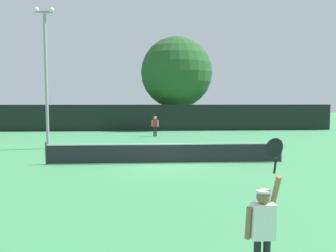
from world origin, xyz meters
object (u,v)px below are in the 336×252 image
(player_receiving, at_px, (155,124))
(parked_car_far, at_px, (247,119))
(light_pole, at_px, (46,70))
(large_tree, at_px, (177,73))
(parked_car_mid, at_px, (212,118))
(player_serving, at_px, (263,222))
(parked_car_near, at_px, (135,120))
(tennis_ball, at_px, (165,155))

(player_receiving, bearing_deg, parked_car_far, -136.91)
(player_receiving, distance_m, light_pole, 10.25)
(large_tree, bearing_deg, parked_car_far, 12.11)
(parked_car_mid, bearing_deg, player_serving, -93.63)
(player_serving, xyz_separation_m, parked_car_near, (-3.61, 32.87, -0.29))
(parked_car_near, height_order, parked_car_mid, same)
(player_serving, height_order, parked_car_mid, player_serving)
(player_receiving, height_order, large_tree, large_tree)
(large_tree, bearing_deg, player_receiving, -106.48)
(player_receiving, height_order, tennis_ball, player_receiving)
(player_serving, relative_size, large_tree, 0.25)
(player_serving, relative_size, parked_car_near, 0.55)
(player_serving, distance_m, light_pole, 18.28)
(tennis_ball, bearing_deg, player_receiving, 92.50)
(parked_car_near, bearing_deg, player_serving, -91.94)
(large_tree, bearing_deg, parked_car_mid, 48.13)
(parked_car_mid, height_order, parked_car_far, same)
(large_tree, height_order, parked_car_far, large_tree)
(player_serving, height_order, parked_car_near, player_serving)
(player_receiving, xyz_separation_m, light_pole, (-6.82, -6.59, 3.89))
(light_pole, xyz_separation_m, parked_car_near, (4.66, 17.02, -4.13))
(parked_car_near, relative_size, parked_car_mid, 1.01)
(large_tree, bearing_deg, tennis_ball, -96.59)
(player_receiving, distance_m, large_tree, 9.99)
(player_serving, distance_m, parked_car_mid, 36.79)
(player_serving, relative_size, parked_car_far, 0.57)
(tennis_ball, relative_size, large_tree, 0.01)
(player_serving, distance_m, player_receiving, 22.48)
(light_pole, distance_m, large_tree, 17.60)
(player_serving, xyz_separation_m, large_tree, (1.02, 30.77, 4.89))
(player_serving, distance_m, parked_car_far, 33.89)
(tennis_ball, bearing_deg, large_tree, 83.41)
(tennis_ball, bearing_deg, parked_car_mid, 73.24)
(large_tree, xyz_separation_m, parked_car_mid, (4.96, 5.53, -5.18))
(parked_car_near, height_order, parked_car_far, same)
(player_receiving, bearing_deg, parked_car_mid, -118.17)
(tennis_ball, distance_m, parked_car_far, 22.16)
(light_pole, bearing_deg, parked_car_far, 43.44)
(tennis_ball, height_order, large_tree, large_tree)
(player_serving, bearing_deg, large_tree, 88.10)
(tennis_ball, xyz_separation_m, parked_car_mid, (7.01, 23.29, 0.74))
(player_serving, distance_m, parked_car_near, 33.07)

